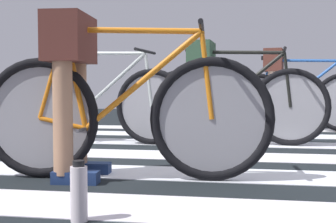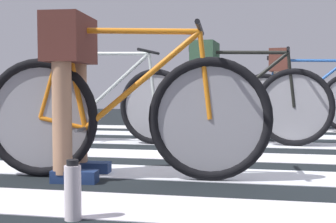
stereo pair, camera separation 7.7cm
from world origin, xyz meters
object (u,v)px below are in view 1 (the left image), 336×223
object	(u,v)px
cyclist_1_of_4	(71,73)
bicycle_2_of_4	(102,103)
water_bottle	(79,192)
cyclist_3_of_4	(202,78)
bicycle_4_of_4	(299,100)
bicycle_3_of_4	(234,104)
cyclist_4_of_4	(274,78)
bicycle_1_of_4	(123,114)

from	to	relation	value
cyclist_1_of_4	bicycle_2_of_4	world-z (taller)	cyclist_1_of_4
water_bottle	cyclist_3_of_4	bearing A→B (deg)	83.73
cyclist_1_of_4	cyclist_3_of_4	distance (m)	1.86
cyclist_3_of_4	bicycle_4_of_4	distance (m)	1.77
bicycle_2_of_4	bicycle_3_of_4	world-z (taller)	same
bicycle_2_of_4	bicycle_4_of_4	bearing A→B (deg)	44.08
bicycle_2_of_4	bicycle_4_of_4	xyz separation A→B (m)	(2.06, 1.49, 0.00)
bicycle_2_of_4	cyclist_3_of_4	distance (m)	1.00
cyclist_4_of_4	water_bottle	bearing A→B (deg)	-96.17
bicycle_1_of_4	cyclist_4_of_4	distance (m)	3.35
bicycle_3_of_4	bicycle_4_of_4	xyz separation A→B (m)	(0.78, 1.40, 0.00)
bicycle_1_of_4	cyclist_3_of_4	distance (m)	1.78
cyclist_1_of_4	bicycle_3_of_4	world-z (taller)	cyclist_1_of_4
bicycle_3_of_4	water_bottle	world-z (taller)	bicycle_3_of_4
bicycle_1_of_4	water_bottle	bearing A→B (deg)	-91.27
bicycle_1_of_4	bicycle_2_of_4	xyz separation A→B (m)	(-0.65, 1.62, 0.00)
cyclist_1_of_4	bicycle_4_of_4	world-z (taller)	cyclist_1_of_4
bicycle_2_of_4	cyclist_4_of_4	bearing A→B (deg)	49.47
cyclist_1_of_4	bicycle_4_of_4	xyz separation A→B (m)	(1.71, 3.13, -0.24)
cyclist_1_of_4	cyclist_4_of_4	world-z (taller)	cyclist_4_of_4
cyclist_3_of_4	water_bottle	world-z (taller)	cyclist_3_of_4
bicycle_3_of_4	cyclist_3_of_4	xyz separation A→B (m)	(-0.31, 0.03, 0.25)
cyclist_1_of_4	bicycle_1_of_4	bearing A→B (deg)	-0.00
bicycle_2_of_4	cyclist_4_of_4	world-z (taller)	cyclist_4_of_4
bicycle_4_of_4	water_bottle	distance (m)	4.17
cyclist_1_of_4	bicycle_2_of_4	size ratio (longest dim) A/B	0.56
bicycle_3_of_4	cyclist_1_of_4	bearing A→B (deg)	-113.61
water_bottle	bicycle_2_of_4	bearing A→B (deg)	105.71
cyclist_1_of_4	bicycle_2_of_4	distance (m)	1.69
cyclist_1_of_4	cyclist_4_of_4	size ratio (longest dim) A/B	0.95
bicycle_4_of_4	cyclist_4_of_4	distance (m)	0.41
bicycle_2_of_4	bicycle_3_of_4	distance (m)	1.28
bicycle_3_of_4	water_bottle	xyz separation A→B (m)	(-0.59, -2.52, -0.27)
cyclist_4_of_4	water_bottle	xyz separation A→B (m)	(-1.07, -3.97, -0.54)
bicycle_2_of_4	bicycle_4_of_4	distance (m)	2.54
cyclist_4_of_4	cyclist_3_of_4	bearing A→B (deg)	-110.03
bicycle_1_of_4	cyclist_3_of_4	xyz separation A→B (m)	(0.31, 1.73, 0.25)
cyclist_1_of_4	bicycle_3_of_4	distance (m)	1.98
bicycle_2_of_4	cyclist_4_of_4	distance (m)	2.35
bicycle_3_of_4	bicycle_4_of_4	distance (m)	1.61
cyclist_3_of_4	water_bottle	distance (m)	2.61
bicycle_2_of_4	cyclist_3_of_4	size ratio (longest dim) A/B	1.77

